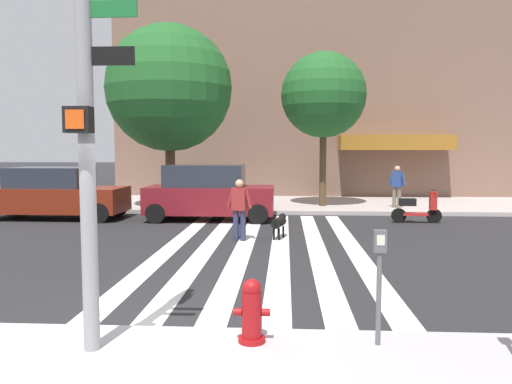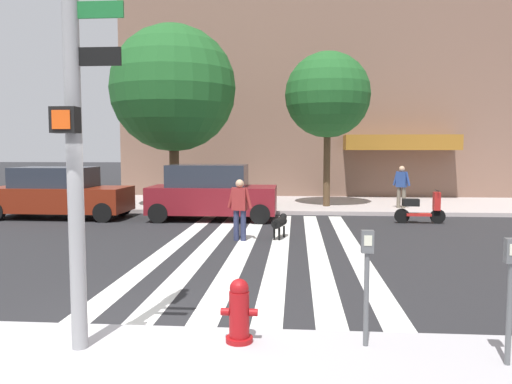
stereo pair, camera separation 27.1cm
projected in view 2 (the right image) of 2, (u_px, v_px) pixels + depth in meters
The scene contains 15 objects.
ground_plane at pixel (212, 246), 12.73m from camera, with size 160.00×160.00×0.00m, color #232326.
sidewalk_far at pixel (247, 204), 21.84m from camera, with size 80.00×6.00×0.15m, color #ADA19F.
crosswalk_stripes at pixel (262, 247), 12.62m from camera, with size 4.95×11.76×0.01m.
traffic_light_pole at pixel (70, 49), 5.48m from camera, with size 0.74×0.46×5.80m.
fire_hydrant at pixel (239, 311), 5.97m from camera, with size 0.44×0.32×0.76m.
parking_meter_curbside at pixel (511, 284), 5.29m from camera, with size 0.14×0.11×1.36m.
parking_meter_second_along at pixel (367, 272), 5.81m from camera, with size 0.14×0.11×1.36m.
parked_car_near_curb at pixel (59, 193), 17.82m from camera, with size 4.81×2.05×1.81m.
parked_car_behind_first at pixel (212, 193), 17.39m from camera, with size 4.36×2.03×1.91m.
parked_scooter at pixel (420, 209), 16.58m from camera, with size 1.63×0.50×1.11m.
street_tree_nearest at pixel (173, 89), 19.60m from camera, with size 4.89×4.89×7.09m.
street_tree_middle at pixel (328, 95), 19.97m from camera, with size 3.39×3.39×6.14m.
pedestrian_dog_walker at pixel (240, 206), 13.39m from camera, with size 0.70×0.32×1.64m.
dog_on_leash at pixel (280, 222), 13.76m from camera, with size 0.43×1.08×0.65m.
pedestrian_bystander at pixel (401, 184), 19.58m from camera, with size 0.65×0.44×1.64m.
Camera 2 is at (2.12, -6.26, 2.44)m, focal length 35.38 mm.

